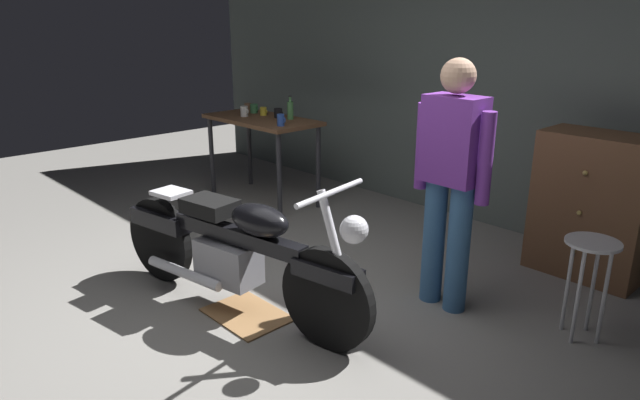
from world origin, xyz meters
name	(u,v)px	position (x,y,z in m)	size (l,w,h in m)	color
ground_plane	(248,316)	(0.00, 0.00, 0.00)	(12.00, 12.00, 0.00)	gray
back_wall	(491,58)	(0.00, 2.80, 1.55)	(8.00, 0.12, 3.10)	#56605B
workbench	(262,128)	(-1.93, 1.64, 0.79)	(1.30, 0.64, 0.90)	brown
motorcycle	(234,249)	(-0.13, 0.00, 0.45)	(2.17, 0.72, 1.00)	black
person_standing	(451,176)	(0.78, 1.09, 0.93)	(0.57, 0.23, 1.67)	#3A679A
shop_stool	(590,263)	(1.62, 1.36, 0.50)	(0.32, 0.32, 0.64)	#B2B2B7
wooden_dresser	(592,206)	(1.25, 2.30, 0.55)	(0.80, 0.47, 1.10)	brown
drip_tray	(247,314)	(-0.02, 0.00, 0.01)	(0.56, 0.40, 0.01)	olive
mug_black_matte	(278,113)	(-1.81, 1.77, 0.95)	(0.12, 0.09, 0.10)	black
mug_green_speckled	(254,109)	(-2.23, 1.78, 0.95)	(0.12, 0.08, 0.10)	#3D7F4C
mug_white_ceramic	(244,111)	(-2.12, 1.56, 0.95)	(0.12, 0.08, 0.11)	white
mug_yellow_tall	(263,111)	(-2.04, 1.76, 0.94)	(0.10, 0.07, 0.09)	yellow
mug_blue_enamel	(281,120)	(-1.43, 1.49, 0.96)	(0.11, 0.07, 0.11)	#2D51AD
mug_brown_stoneware	(248,107)	(-2.38, 1.80, 0.94)	(0.11, 0.08, 0.09)	brown
bottle	(290,110)	(-1.65, 1.81, 1.00)	(0.06, 0.06, 0.24)	#4C8C4C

